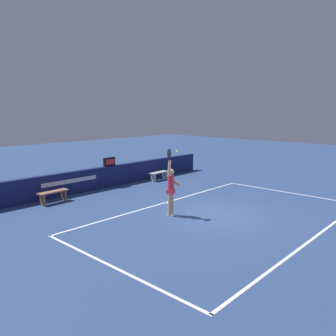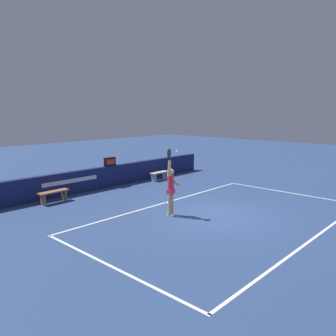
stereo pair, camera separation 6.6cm
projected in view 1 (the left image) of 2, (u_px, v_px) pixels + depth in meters
ground_plane at (217, 215)px, 12.40m from camera, size 60.00×60.00×0.00m
court_lines at (226, 218)px, 12.13m from camera, size 10.41×6.07×0.00m
back_wall at (104, 177)px, 16.81m from camera, size 13.83×0.30×1.04m
speed_display at (109, 162)px, 16.95m from camera, size 0.64×0.14×0.42m
tennis_player at (171, 188)px, 12.20m from camera, size 0.48×0.51×2.47m
tennis_ball at (177, 151)px, 11.94m from camera, size 0.07×0.07×0.07m
courtside_bench_near at (159, 174)px, 18.62m from camera, size 1.22×0.41×0.45m
courtside_bench_far at (53, 194)px, 14.03m from camera, size 1.30×0.43×0.49m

